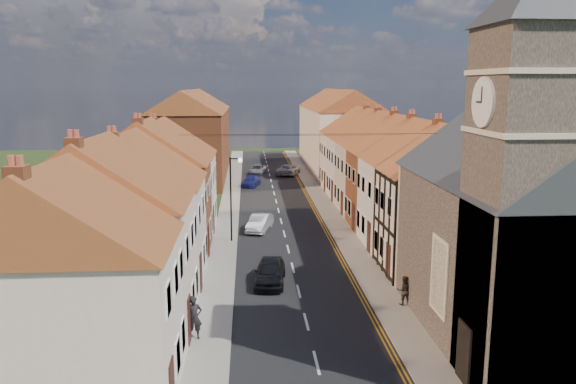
% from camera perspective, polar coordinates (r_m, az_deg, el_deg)
% --- Properties ---
extents(road, '(7.00, 90.00, 0.02)m').
position_cam_1_polar(road, '(50.16, -0.98, -1.89)').
color(road, black).
rests_on(road, ground).
extents(pavement_left, '(1.80, 90.00, 0.12)m').
position_cam_1_polar(pavement_left, '(50.11, -6.01, -1.90)').
color(pavement_left, gray).
rests_on(pavement_left, ground).
extents(pavement_right, '(1.80, 90.00, 0.12)m').
position_cam_1_polar(pavement_right, '(50.57, 4.01, -1.75)').
color(pavement_right, gray).
rests_on(pavement_right, ground).
extents(church, '(11.25, 14.25, 15.20)m').
position_cam_1_polar(church, '(25.75, 23.82, -1.74)').
color(church, '#3C2F2A').
rests_on(church, ground).
extents(cottage_r_tudor, '(8.30, 5.20, 9.00)m').
position_cam_1_polar(cottage_r_tudor, '(34.37, 16.27, -0.67)').
color(cottage_r_tudor, beige).
rests_on(cottage_r_tudor, ground).
extents(cottage_r_white_near, '(8.30, 6.00, 9.00)m').
position_cam_1_polar(cottage_r_white_near, '(39.39, 13.62, 0.90)').
color(cottage_r_white_near, '#AFABA5').
rests_on(cottage_r_white_near, ground).
extents(cottage_r_cream_mid, '(8.30, 5.20, 9.00)m').
position_cam_1_polar(cottage_r_cream_mid, '(44.50, 11.53, 2.11)').
color(cottage_r_cream_mid, brown).
rests_on(cottage_r_cream_mid, ground).
extents(cottage_r_pink, '(8.30, 6.00, 9.00)m').
position_cam_1_polar(cottage_r_pink, '(49.66, 9.87, 3.06)').
color(cottage_r_pink, beige).
rests_on(cottage_r_pink, ground).
extents(cottage_r_white_far, '(8.30, 5.20, 9.00)m').
position_cam_1_polar(cottage_r_white_far, '(54.87, 8.52, 3.84)').
color(cottage_r_white_far, '#AFABA5').
rests_on(cottage_r_white_far, ground).
extents(cottage_r_cream_far, '(8.30, 6.00, 9.00)m').
position_cam_1_polar(cottage_r_cream_far, '(60.12, 7.41, 4.47)').
color(cottage_r_cream_far, beige).
rests_on(cottage_r_cream_far, ground).
extents(cottage_l_brick_near, '(8.30, 5.70, 8.80)m').
position_cam_1_polar(cottage_l_brick_near, '(20.86, -22.72, -8.78)').
color(cottage_l_brick_near, beige).
rests_on(cottage_l_brick_near, ground).
extents(cottage_l_cream, '(8.30, 6.30, 9.10)m').
position_cam_1_polar(cottage_l_cream, '(26.12, -18.75, -4.27)').
color(cottage_l_cream, beige).
rests_on(cottage_l_cream, ground).
extents(cottage_l_white, '(8.30, 6.90, 8.80)m').
position_cam_1_polar(cottage_l_white, '(32.21, -15.92, -1.59)').
color(cottage_l_white, '#AFABA5').
rests_on(cottage_l_white, ground).
extents(cottage_l_brick_mid, '(8.30, 5.70, 9.10)m').
position_cam_1_polar(cottage_l_brick_mid, '(38.06, -14.10, 0.62)').
color(cottage_l_brick_mid, brown).
rests_on(cottage_l_brick_mid, ground).
extents(cottage_l_pink, '(8.30, 6.30, 8.80)m').
position_cam_1_polar(cottage_l_pink, '(43.73, -12.81, 1.77)').
color(cottage_l_pink, beige).
rests_on(cottage_l_pink, ground).
extents(block_right_far, '(8.30, 24.20, 10.50)m').
position_cam_1_polar(block_right_far, '(75.04, 5.10, 6.40)').
color(block_right_far, beige).
rests_on(block_right_far, ground).
extents(block_left_far, '(8.30, 24.20, 10.50)m').
position_cam_1_polar(block_left_far, '(69.41, -9.64, 5.93)').
color(block_left_far, brown).
rests_on(block_left_far, ground).
extents(lamppost, '(0.88, 0.15, 6.00)m').
position_cam_1_polar(lamppost, '(39.59, -5.71, -0.17)').
color(lamppost, black).
rests_on(lamppost, pavement_left).
extents(car_near, '(2.07, 4.24, 1.39)m').
position_cam_1_polar(car_near, '(31.97, -1.83, -8.10)').
color(car_near, black).
rests_on(car_near, ground).
extents(car_mid, '(2.33, 4.08, 1.27)m').
position_cam_1_polar(car_mid, '(43.27, -2.88, -3.12)').
color(car_mid, '#B3B6BB').
rests_on(car_mid, ground).
extents(car_far, '(2.46, 4.17, 1.14)m').
position_cam_1_polar(car_far, '(62.17, -3.77, 1.11)').
color(car_far, navy).
rests_on(car_far, ground).
extents(car_distant, '(2.55, 4.19, 1.09)m').
position_cam_1_polar(car_distant, '(70.91, -3.14, 2.30)').
color(car_distant, '#919497').
rests_on(car_distant, ground).
extents(pedestrian_left, '(0.78, 0.58, 1.95)m').
position_cam_1_polar(pedestrian_left, '(25.38, -9.53, -12.47)').
color(pedestrian_left, black).
rests_on(pedestrian_left, pavement_left).
extents(pedestrian_right, '(0.75, 0.59, 1.51)m').
position_cam_1_polar(pedestrian_right, '(29.31, 11.68, -9.75)').
color(pedestrian_right, black).
rests_on(pedestrian_right, pavement_right).
extents(car_distant_b, '(3.60, 5.40, 1.38)m').
position_cam_1_polar(car_distant_b, '(69.81, 0.07, 2.31)').
color(car_distant_b, '#B5B9BD').
rests_on(car_distant_b, ground).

